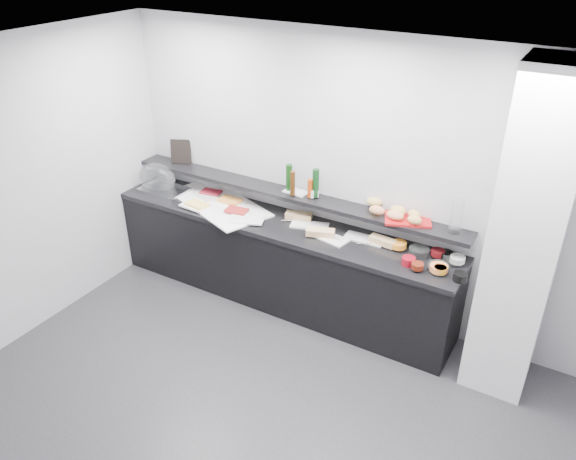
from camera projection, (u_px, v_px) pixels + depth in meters
The scene contains 57 objects.
ground at pixel (243, 438), 4.28m from camera, with size 5.00×5.00×0.00m, color #2D2D30.
back_wall at pixel (361, 184), 5.14m from camera, with size 5.00×0.02×2.70m, color #ACADB3.
ceiling at pixel (223, 84), 2.98m from camera, with size 5.00×5.00×0.00m, color white.
column at pixel (525, 241), 4.21m from camera, with size 0.50×0.50×2.70m, color white.
buffet_cabinet at pixel (279, 263), 5.67m from camera, with size 3.60×0.60×0.85m, color black.
counter_top at pixel (279, 224), 5.46m from camera, with size 3.62×0.62×0.05m, color black.
wall_shelf at pixel (288, 194), 5.47m from camera, with size 3.60×0.25×0.04m, color black.
cloche_base at pixel (164, 190), 6.04m from camera, with size 0.50×0.33×0.04m, color #B3B4BA.
cloche_dome at pixel (157, 178), 6.06m from camera, with size 0.43×0.28×0.34m, color silver.
linen_runner at pixel (218, 203), 5.80m from camera, with size 1.19×0.56×0.01m, color white.
platter_meat_a at pixel (207, 195), 5.93m from camera, with size 0.28×0.19×0.01m, color silver.
food_meat_a at pixel (211, 192), 5.95m from camera, with size 0.21×0.13×0.02m, color maroon.
platter_salmon at pixel (230, 201), 5.81m from camera, with size 0.30×0.20×0.01m, color white.
food_salmon at pixel (230, 200), 5.77m from camera, with size 0.23×0.15×0.02m, color orange.
platter_cheese at pixel (196, 206), 5.71m from camera, with size 0.30×0.20×0.01m, color white.
food_cheese at pixel (197, 204), 5.70m from camera, with size 0.23×0.14×0.02m, color #FDD962.
platter_meat_b at pixel (247, 219), 5.46m from camera, with size 0.33×0.22×0.01m, color white.
food_meat_b at pixel (236, 210), 5.57m from camera, with size 0.22×0.14×0.02m, color maroon.
sandwich_plate_left at pixel (310, 225), 5.37m from camera, with size 0.36×0.16×0.01m, color silver.
sandwich_food_left at pixel (299, 216), 5.46m from camera, with size 0.26×0.10×0.06m, color tan.
tongs_left at pixel (290, 220), 5.43m from camera, with size 0.01×0.01×0.16m, color silver.
sandwich_plate_mid at pixel (328, 237), 5.17m from camera, with size 0.39×0.17×0.01m, color silver.
sandwich_food_mid at pixel (320, 232), 5.17m from camera, with size 0.26×0.10×0.06m, color tan.
tongs_mid at pixel (332, 238), 5.14m from camera, with size 0.01×0.01×0.16m, color silver.
sandwich_plate_right at pixel (364, 239), 5.14m from camera, with size 0.37×0.16×0.01m, color silver.
sandwich_food_right at pixel (383, 241), 5.03m from camera, with size 0.24×0.09×0.06m, color tan.
tongs_right at pixel (365, 243), 5.05m from camera, with size 0.01×0.01×0.16m, color silver.
bowl_glass_fruit at pixel (419, 252), 4.89m from camera, with size 0.18×0.18×0.07m, color white.
fill_glass_fruit at pixel (399, 245), 4.97m from camera, with size 0.14×0.14×0.05m, color orange.
bowl_black_jam at pixel (446, 255), 4.83m from camera, with size 0.12×0.12×0.07m, color black.
fill_black_jam at pixel (438, 253), 4.85m from camera, with size 0.12×0.12×0.05m, color #560C10.
bowl_glass_cream at pixel (453, 259), 4.78m from camera, with size 0.18×0.18×0.07m, color silver.
fill_glass_cream at pixel (458, 259), 4.76m from camera, with size 0.13×0.13×0.05m, color silver.
bowl_red_jam at pixel (408, 261), 4.75m from camera, with size 0.12×0.12×0.07m, color maroon.
fill_red_jam at pixel (417, 266), 4.66m from camera, with size 0.10×0.10×0.05m, color #53170B.
bowl_glass_salmon at pixel (438, 268), 4.66m from camera, with size 0.17×0.17×0.07m, color silver.
fill_glass_salmon at pixel (439, 268), 4.63m from camera, with size 0.15×0.15×0.05m, color #FB863D.
bowl_black_fruit at pixel (460, 277), 4.54m from camera, with size 0.11×0.11×0.07m, color black.
fill_black_fruit at pixel (440, 270), 4.61m from camera, with size 0.11×0.11×0.05m, color orange.
framed_print at pixel (181, 152), 6.06m from camera, with size 0.22×0.02×0.26m, color black.
print_art at pixel (181, 150), 6.09m from camera, with size 0.16×0.00×0.22m, color tan.
condiment_tray at pixel (296, 192), 5.45m from camera, with size 0.24×0.14×0.01m, color white.
bottle_green_a at pixel (289, 177), 5.41m from camera, with size 0.06×0.06×0.26m, color #0F370F.
bottle_brown at pixel (293, 183), 5.31m from camera, with size 0.05×0.05×0.24m, color #3A200A.
bottle_green_b at pixel (316, 183), 5.27m from camera, with size 0.06×0.06×0.28m, color #0E3514.
bottle_hot at pixel (310, 188), 5.29m from camera, with size 0.05×0.05×0.18m, color #A2350B.
shaker_salt at pixel (312, 194), 5.30m from camera, with size 0.03×0.03×0.07m, color white.
shaker_pepper at pixel (317, 194), 5.32m from camera, with size 0.03×0.03×0.07m, color silver.
bread_tray at pixel (408, 219), 4.94m from camera, with size 0.40×0.28×0.02m, color #B01315.
bread_roll_nw at pixel (374, 202), 5.13m from camera, with size 0.15×0.09×0.08m, color tan.
bread_roll_n at pixel (398, 210), 4.98m from camera, with size 0.14×0.09×0.08m, color tan.
bread_roll_ne at pixel (414, 214), 4.91m from camera, with size 0.12×0.08×0.08m, color tan.
bread_roll_sw at pixel (377, 210), 4.98m from camera, with size 0.15×0.09×0.08m, color #C5794B.
bread_roll_s at pixel (395, 215), 4.89m from camera, with size 0.16×0.10×0.08m, color tan.
bread_roll_se at pixel (415, 220), 4.82m from camera, with size 0.13×0.08×0.08m, color tan.
bread_roll_midw at pixel (399, 212), 4.95m from camera, with size 0.12×0.08×0.08m, color tan.
carafe at pixel (456, 217), 4.68m from camera, with size 0.10×0.10×0.30m, color silver.
Camera 1 is at (1.81, -2.40, 3.46)m, focal length 35.00 mm.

